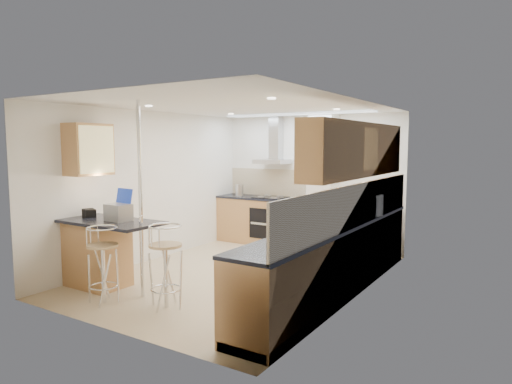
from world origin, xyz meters
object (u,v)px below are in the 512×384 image
Objects in this scene: microwave at (361,206)px; bar_stool_near at (103,265)px; bar_stool_end at (166,266)px; bread_bin at (284,239)px; laptop at (118,212)px.

microwave is 3.54m from bar_stool_near.
bar_stool_near is 0.95× the size of bar_stool_end.
bar_stool_near is 2.60× the size of bread_bin.
bread_bin is at bearing -3.14° from bar_stool_near.
laptop is at bearing 156.11° from bread_bin.
laptop reaches higher than bread_bin.
bar_stool_near is 2.44m from bread_bin.
laptop is 0.34× the size of bar_stool_near.
bread_bin is at bearing -76.15° from bar_stool_end.
laptop is 0.78m from bar_stool_near.
bar_stool_end is (0.76, 0.29, 0.03)m from bar_stool_near.
bar_stool_end is 1.68m from bread_bin.
microwave is 1.56× the size of bread_bin.
bar_stool_end is at bearing 155.71° from microwave.
bar_stool_end is at bearing 160.30° from bread_bin.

